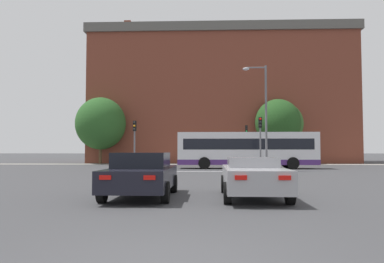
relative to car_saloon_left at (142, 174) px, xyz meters
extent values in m
cube|color=silver|center=(1.63, 15.25, -0.75)|extent=(7.22, 0.30, 0.01)
cube|color=gray|center=(1.63, 29.64, -0.75)|extent=(68.02, 2.50, 0.01)
cube|color=brown|center=(4.05, 38.76, 7.27)|extent=(33.06, 13.09, 16.05)
cube|color=#5B5954|center=(4.05, 38.76, 15.86)|extent=(33.72, 13.62, 1.13)
cube|color=brown|center=(-8.57, 37.79, 17.48)|extent=(0.90, 0.90, 2.11)
cube|color=brown|center=(-2.09, 41.55, 17.48)|extent=(0.90, 0.90, 2.11)
cube|color=brown|center=(3.74, 39.59, 17.48)|extent=(0.90, 0.90, 2.11)
cube|color=brown|center=(10.44, 41.75, 17.48)|extent=(0.90, 0.90, 2.11)
cube|color=brown|center=(17.12, 41.96, 17.48)|extent=(0.90, 0.90, 2.11)
cube|color=black|center=(0.00, 0.01, -0.11)|extent=(1.94, 4.56, 0.65)
cube|color=black|center=(0.00, -0.03, 0.46)|extent=(1.67, 2.05, 0.50)
cylinder|color=black|center=(-0.93, 1.42, -0.43)|extent=(0.22, 0.64, 0.64)
cylinder|color=black|center=(0.93, 1.42, -0.43)|extent=(0.22, 0.64, 0.64)
cylinder|color=black|center=(-0.93, -1.40, -0.43)|extent=(0.22, 0.64, 0.64)
cylinder|color=black|center=(0.93, -1.40, -0.43)|extent=(0.22, 0.64, 0.64)
cube|color=red|center=(-0.60, -2.29, 0.05)|extent=(0.32, 0.05, 0.12)
cube|color=red|center=(0.60, -2.29, 0.05)|extent=(0.32, 0.05, 0.12)
cube|color=#9E9EA3|center=(3.64, -0.08, -0.10)|extent=(1.92, 4.68, 0.67)
cube|color=#9E9EA3|center=(3.64, 0.04, 0.39)|extent=(1.61, 1.42, 0.31)
cylinder|color=black|center=(2.78, 1.38, -0.43)|extent=(0.23, 0.64, 0.64)
cylinder|color=black|center=(4.54, 1.35, -0.43)|extent=(0.23, 0.64, 0.64)
cylinder|color=black|center=(2.73, -1.51, -0.43)|extent=(0.23, 0.64, 0.64)
cylinder|color=black|center=(4.50, -1.54, -0.43)|extent=(0.23, 0.64, 0.64)
cube|color=red|center=(3.03, -2.42, 0.07)|extent=(0.32, 0.06, 0.12)
cube|color=red|center=(4.17, -2.44, 0.07)|extent=(0.32, 0.06, 0.12)
cube|color=silver|center=(5.61, 19.86, 0.96)|extent=(11.72, 2.45, 2.72)
cube|color=#4C2870|center=(5.61, 19.86, -0.18)|extent=(11.74, 2.47, 0.44)
cube|color=black|center=(5.61, 19.86, 1.32)|extent=(10.78, 2.48, 0.90)
cylinder|color=black|center=(1.97, 18.68, -0.25)|extent=(1.00, 0.28, 1.00)
cylinder|color=black|center=(1.97, 21.03, -0.25)|extent=(1.00, 0.28, 1.00)
cylinder|color=black|center=(9.24, 18.68, -0.25)|extent=(1.00, 0.28, 1.00)
cylinder|color=black|center=(9.24, 21.03, -0.25)|extent=(1.00, 0.28, 1.00)
cylinder|color=slate|center=(6.28, 16.47, 0.89)|extent=(0.12, 0.12, 3.29)
cube|color=black|center=(6.28, 16.47, 2.94)|extent=(0.26, 0.20, 0.80)
sphere|color=red|center=(6.28, 16.34, 3.20)|extent=(0.17, 0.17, 0.17)
sphere|color=black|center=(6.28, 16.34, 2.94)|extent=(0.17, 0.17, 0.17)
sphere|color=black|center=(6.28, 16.34, 2.68)|extent=(0.17, 0.17, 0.17)
cylinder|color=slate|center=(-3.42, 16.42, 0.77)|extent=(0.12, 0.12, 3.05)
cube|color=black|center=(-3.42, 16.42, 2.69)|extent=(0.26, 0.20, 0.80)
sphere|color=black|center=(-3.42, 16.29, 2.95)|extent=(0.17, 0.17, 0.17)
sphere|color=orange|center=(-3.42, 16.29, 2.69)|extent=(0.17, 0.17, 0.17)
sphere|color=black|center=(-3.42, 16.29, 2.43)|extent=(0.17, 0.17, 0.17)
cylinder|color=slate|center=(6.60, 29.27, 1.01)|extent=(0.12, 0.12, 3.54)
cube|color=black|center=(6.60, 29.27, 3.18)|extent=(0.26, 0.20, 0.80)
sphere|color=black|center=(6.60, 29.14, 3.44)|extent=(0.17, 0.17, 0.17)
sphere|color=black|center=(6.60, 29.14, 3.18)|extent=(0.17, 0.17, 0.17)
sphere|color=#1ED14C|center=(6.60, 29.14, 2.93)|extent=(0.17, 0.17, 0.17)
cylinder|color=slate|center=(6.61, 15.69, 3.21)|extent=(0.16, 0.16, 7.93)
cylinder|color=slate|center=(5.87, 15.69, 7.03)|extent=(1.48, 0.10, 0.10)
ellipsoid|color=#B2B2B7|center=(5.13, 15.69, 6.93)|extent=(0.50, 0.36, 0.22)
cylinder|color=black|center=(9.46, 30.32, -0.36)|extent=(0.13, 0.13, 0.79)
cylinder|color=black|center=(9.43, 30.49, -0.36)|extent=(0.13, 0.13, 0.79)
cube|color=tan|center=(9.45, 30.41, 0.34)|extent=(0.30, 0.44, 0.62)
sphere|color=tan|center=(9.45, 30.41, 0.77)|extent=(0.24, 0.24, 0.24)
cylinder|color=#4C3823|center=(10.48, 31.38, 0.50)|extent=(0.36, 0.36, 2.52)
ellipsoid|color=#234C1E|center=(10.48, 31.38, 4.01)|extent=(5.28, 5.28, 5.54)
cylinder|color=#4C3823|center=(-10.18, 30.79, 0.36)|extent=(0.36, 0.36, 2.23)
ellipsoid|color=#285623|center=(-10.18, 30.79, 3.95)|extent=(5.81, 5.81, 6.10)
cylinder|color=#4C3823|center=(11.30, 33.41, 0.49)|extent=(0.36, 0.36, 2.49)
ellipsoid|color=#3D7033|center=(11.30, 33.41, 4.00)|extent=(5.34, 5.34, 5.61)
camera|label=1|loc=(2.12, -12.32, 0.78)|focal=35.00mm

